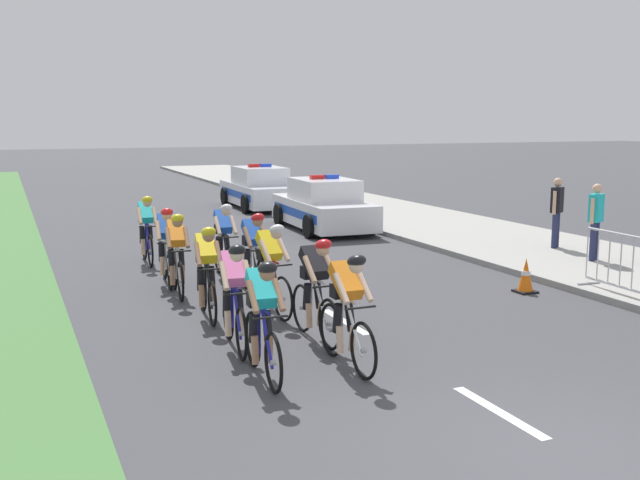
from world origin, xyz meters
TOP-DOWN VIEW (x-y plane):
  - ground_plane at (0.00, 0.00)m, footprint 160.00×160.00m
  - sidewalk_slab at (6.90, 14.00)m, footprint 4.48×60.00m
  - kerb_edge at (4.75, 14.00)m, footprint 0.16×60.00m
  - lane_markings_centre at (0.00, 5.25)m, footprint 0.14×17.60m
  - cyclist_lead at (-2.04, 3.25)m, footprint 0.44×1.72m
  - cyclist_second at (-0.90, 3.24)m, footprint 0.42×1.72m
  - cyclist_third at (-2.01, 4.54)m, footprint 0.45×1.72m
  - cyclist_fourth at (-0.82, 4.50)m, footprint 0.42×1.72m
  - cyclist_fifth at (-1.95, 6.28)m, footprint 0.45×1.72m
  - cyclist_sixth at (-0.93, 6.14)m, footprint 0.44×1.72m
  - cyclist_seventh at (-2.04, 8.05)m, footprint 0.45×1.72m
  - cyclist_eighth at (-0.74, 7.60)m, footprint 0.42×1.72m
  - cyclist_ninth at (-2.03, 9.01)m, footprint 0.45×1.72m
  - cyclist_tenth at (-0.84, 9.22)m, footprint 0.43×1.72m
  - cyclist_eleventh at (-1.99, 11.35)m, footprint 0.43×1.72m
  - police_car_nearest at (3.62, 14.55)m, footprint 2.15×4.47m
  - police_car_second at (3.62, 20.38)m, footprint 2.05×4.43m
  - crowd_barrier_middle at (5.06, 4.39)m, footprint 0.59×2.32m
  - traffic_cone_near at (3.91, 5.78)m, footprint 0.36×0.36m
  - spectator_closest at (6.91, 7.28)m, footprint 0.50×0.36m
  - spectator_middle at (7.25, 8.92)m, footprint 0.48×0.38m

SIDE VIEW (x-z plane):
  - ground_plane at x=0.00m, z-range 0.00..0.00m
  - lane_markings_centre at x=0.00m, z-range 0.00..0.01m
  - sidewalk_slab at x=6.90m, z-range 0.00..0.12m
  - kerb_edge at x=4.75m, z-range 0.00..0.13m
  - traffic_cone_near at x=3.91m, z-range -0.01..0.63m
  - crowd_barrier_middle at x=5.06m, z-range 0.11..1.18m
  - police_car_nearest at x=3.62m, z-range -0.12..1.48m
  - police_car_second at x=3.62m, z-range -0.12..1.48m
  - cyclist_lead at x=-2.04m, z-range 0.00..1.57m
  - cyclist_second at x=-0.90m, z-range 0.00..1.57m
  - cyclist_third at x=-2.01m, z-range 0.00..1.57m
  - cyclist_fourth at x=-0.82m, z-range 0.00..1.57m
  - cyclist_fifth at x=-1.95m, z-range 0.00..1.57m
  - cyclist_sixth at x=-0.93m, z-range 0.00..1.57m
  - cyclist_seventh at x=-2.04m, z-range 0.00..1.57m
  - cyclist_eighth at x=-0.74m, z-range 0.00..1.57m
  - cyclist_ninth at x=-2.03m, z-range 0.00..1.57m
  - cyclist_tenth at x=-0.84m, z-range 0.00..1.57m
  - cyclist_eleventh at x=-1.99m, z-range 0.00..1.57m
  - spectator_closest at x=6.91m, z-range 0.25..1.92m
  - spectator_middle at x=7.25m, z-range 0.25..1.92m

